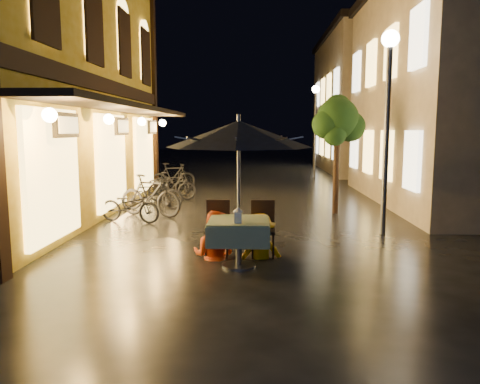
{
  "coord_description": "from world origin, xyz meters",
  "views": [
    {
      "loc": [
        0.29,
        -7.9,
        2.22
      ],
      "look_at": [
        0.01,
        0.1,
        1.15
      ],
      "focal_mm": 35.0,
      "sensor_mm": 36.0,
      "label": 1
    }
  ],
  "objects_px": {
    "bicycle_0": "(130,206)",
    "person_orange": "(214,212)",
    "patio_umbrella": "(239,134)",
    "person_yellow": "(260,215)",
    "table_lantern": "(238,214)",
    "cafe_table": "(239,231)",
    "streetlamp_near": "(388,95)"
  },
  "relations": [
    {
      "from": "patio_umbrella",
      "to": "person_yellow",
      "type": "bearing_deg",
      "value": 59.52
    },
    {
      "from": "cafe_table",
      "to": "bicycle_0",
      "type": "xyz_separation_m",
      "value": [
        -2.75,
        3.57,
        -0.18
      ]
    },
    {
      "from": "cafe_table",
      "to": "bicycle_0",
      "type": "height_order",
      "value": "bicycle_0"
    },
    {
      "from": "person_orange",
      "to": "bicycle_0",
      "type": "bearing_deg",
      "value": -38.46
    },
    {
      "from": "streetlamp_near",
      "to": "bicycle_0",
      "type": "height_order",
      "value": "streetlamp_near"
    },
    {
      "from": "patio_umbrella",
      "to": "bicycle_0",
      "type": "distance_m",
      "value": 4.83
    },
    {
      "from": "cafe_table",
      "to": "streetlamp_near",
      "type": "bearing_deg",
      "value": 39.94
    },
    {
      "from": "table_lantern",
      "to": "person_yellow",
      "type": "height_order",
      "value": "person_yellow"
    },
    {
      "from": "table_lantern",
      "to": "person_orange",
      "type": "relative_size",
      "value": 0.15
    },
    {
      "from": "cafe_table",
      "to": "patio_umbrella",
      "type": "distance_m",
      "value": 1.56
    },
    {
      "from": "streetlamp_near",
      "to": "bicycle_0",
      "type": "relative_size",
      "value": 2.72
    },
    {
      "from": "bicycle_0",
      "to": "person_orange",
      "type": "bearing_deg",
      "value": -127.25
    },
    {
      "from": "table_lantern",
      "to": "person_orange",
      "type": "xyz_separation_m",
      "value": [
        -0.45,
        0.84,
        -0.11
      ]
    },
    {
      "from": "cafe_table",
      "to": "patio_umbrella",
      "type": "relative_size",
      "value": 0.4
    },
    {
      "from": "patio_umbrella",
      "to": "bicycle_0",
      "type": "relative_size",
      "value": 1.58
    },
    {
      "from": "bicycle_0",
      "to": "cafe_table",
      "type": "bearing_deg",
      "value": -127.05
    },
    {
      "from": "person_orange",
      "to": "person_yellow",
      "type": "distance_m",
      "value": 0.8
    },
    {
      "from": "streetlamp_near",
      "to": "person_yellow",
      "type": "distance_m",
      "value": 3.92
    },
    {
      "from": "cafe_table",
      "to": "bicycle_0",
      "type": "relative_size",
      "value": 0.64
    },
    {
      "from": "person_yellow",
      "to": "bicycle_0",
      "type": "distance_m",
      "value": 4.31
    },
    {
      "from": "person_orange",
      "to": "bicycle_0",
      "type": "xyz_separation_m",
      "value": [
        -2.3,
        3.0,
        -0.4
      ]
    },
    {
      "from": "cafe_table",
      "to": "person_yellow",
      "type": "height_order",
      "value": "person_yellow"
    },
    {
      "from": "patio_umbrella",
      "to": "person_orange",
      "type": "xyz_separation_m",
      "value": [
        -0.45,
        0.57,
        -1.34
      ]
    },
    {
      "from": "streetlamp_near",
      "to": "person_orange",
      "type": "bearing_deg",
      "value": -150.68
    },
    {
      "from": "patio_umbrella",
      "to": "bicycle_0",
      "type": "xyz_separation_m",
      "value": [
        -2.75,
        3.57,
        -1.74
      ]
    },
    {
      "from": "person_yellow",
      "to": "person_orange",
      "type": "bearing_deg",
      "value": -12.3
    },
    {
      "from": "streetlamp_near",
      "to": "patio_umbrella",
      "type": "relative_size",
      "value": 1.72
    },
    {
      "from": "table_lantern",
      "to": "patio_umbrella",
      "type": "bearing_deg",
      "value": 90.0
    },
    {
      "from": "patio_umbrella",
      "to": "person_orange",
      "type": "relative_size",
      "value": 1.52
    },
    {
      "from": "person_yellow",
      "to": "bicycle_0",
      "type": "bearing_deg",
      "value": -57.64
    },
    {
      "from": "streetlamp_near",
      "to": "person_yellow",
      "type": "bearing_deg",
      "value": -144.08
    },
    {
      "from": "cafe_table",
      "to": "person_orange",
      "type": "xyz_separation_m",
      "value": [
        -0.45,
        0.57,
        0.22
      ]
    }
  ]
}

